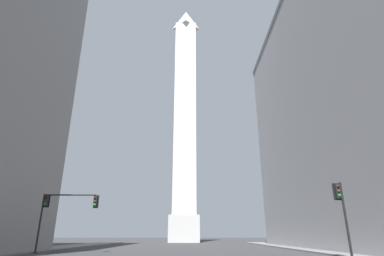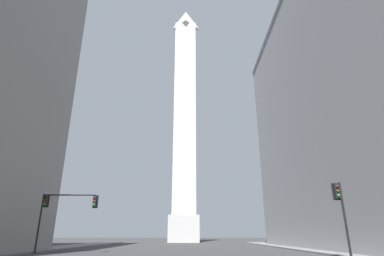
# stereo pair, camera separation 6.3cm
# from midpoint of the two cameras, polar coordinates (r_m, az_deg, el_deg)

# --- Properties ---
(sidewalk_right) EXTENTS (5.00, 91.13, 0.15)m
(sidewalk_right) POSITION_cam_midpoint_polar(r_m,az_deg,el_deg) (31.91, 28.96, -20.38)
(sidewalk_right) COLOR slate
(sidewalk_right) RESTS_ON ground_plane
(obelisk) EXTENTS (7.42, 7.42, 68.41)m
(obelisk) POSITION_cam_midpoint_polar(r_m,az_deg,el_deg) (82.95, -1.52, 2.25)
(obelisk) COLOR silver
(obelisk) RESTS_ON ground_plane
(traffic_light_mid_right) EXTENTS (0.79, 0.51, 5.64)m
(traffic_light_mid_right) POSITION_cam_midpoint_polar(r_m,az_deg,el_deg) (26.50, 26.41, -13.39)
(traffic_light_mid_right) COLOR black
(traffic_light_mid_right) RESTS_ON ground_plane
(traffic_light_mid_left) EXTENTS (5.94, 0.51, 5.78)m
(traffic_light_mid_left) POSITION_cam_midpoint_polar(r_m,az_deg,el_deg) (34.89, -23.89, -13.60)
(traffic_light_mid_left) COLOR black
(traffic_light_mid_left) RESTS_ON ground_plane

